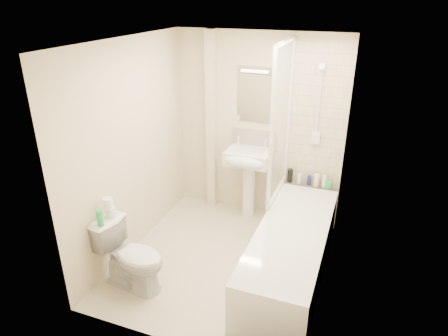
% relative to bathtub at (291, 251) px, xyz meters
% --- Properties ---
extents(floor, '(2.50, 2.50, 0.00)m').
position_rel_bathtub_xyz_m(floor, '(-0.75, -0.03, -0.29)').
color(floor, beige).
rests_on(floor, ground).
extents(wall_back, '(2.20, 0.02, 2.40)m').
position_rel_bathtub_xyz_m(wall_back, '(-0.75, 1.22, 0.91)').
color(wall_back, beige).
rests_on(wall_back, ground).
extents(wall_left, '(0.02, 2.50, 2.40)m').
position_rel_bathtub_xyz_m(wall_left, '(-1.85, -0.03, 0.91)').
color(wall_left, beige).
rests_on(wall_left, ground).
extents(wall_right, '(0.02, 2.50, 2.40)m').
position_rel_bathtub_xyz_m(wall_right, '(0.35, -0.03, 0.91)').
color(wall_right, beige).
rests_on(wall_right, ground).
extents(ceiling, '(2.20, 2.50, 0.02)m').
position_rel_bathtub_xyz_m(ceiling, '(-0.75, -0.03, 2.11)').
color(ceiling, white).
rests_on(ceiling, wall_back).
extents(tile_back, '(0.70, 0.01, 1.75)m').
position_rel_bathtub_xyz_m(tile_back, '(0.00, 1.20, 1.14)').
color(tile_back, beige).
rests_on(tile_back, wall_back).
extents(tile_right, '(0.01, 2.10, 1.75)m').
position_rel_bathtub_xyz_m(tile_right, '(0.34, 0.00, 1.14)').
color(tile_right, beige).
rests_on(tile_right, wall_right).
extents(pipe_boxing, '(0.12, 0.12, 2.40)m').
position_rel_bathtub_xyz_m(pipe_boxing, '(-1.37, 1.16, 0.91)').
color(pipe_boxing, beige).
rests_on(pipe_boxing, ground).
extents(splashback, '(0.60, 0.02, 0.30)m').
position_rel_bathtub_xyz_m(splashback, '(-0.80, 1.21, 0.74)').
color(splashback, beige).
rests_on(splashback, wall_back).
extents(mirror, '(0.46, 0.01, 0.60)m').
position_rel_bathtub_xyz_m(mirror, '(-0.80, 1.20, 1.29)').
color(mirror, white).
rests_on(mirror, wall_back).
extents(strip_light, '(0.42, 0.07, 0.07)m').
position_rel_bathtub_xyz_m(strip_light, '(-0.80, 1.18, 1.66)').
color(strip_light, silver).
rests_on(strip_light, wall_back).
extents(bathtub, '(0.70, 2.10, 0.55)m').
position_rel_bathtub_xyz_m(bathtub, '(0.00, 0.00, 0.00)').
color(bathtub, white).
rests_on(bathtub, ground).
extents(shower_screen, '(0.04, 0.92, 1.80)m').
position_rel_bathtub_xyz_m(shower_screen, '(-0.35, 0.76, 1.16)').
color(shower_screen, white).
rests_on(shower_screen, bathtub).
extents(shower_fixture, '(0.10, 0.16, 0.99)m').
position_rel_bathtub_xyz_m(shower_fixture, '(-0.00, 1.16, 1.26)').
color(shower_fixture, white).
rests_on(shower_fixture, wall_back).
extents(pedestal_sink, '(0.56, 0.51, 1.09)m').
position_rel_bathtub_xyz_m(pedestal_sink, '(-0.80, 0.98, 0.47)').
color(pedestal_sink, white).
rests_on(pedestal_sink, ground).
extents(bottle_black_a, '(0.07, 0.07, 0.18)m').
position_rel_bathtub_xyz_m(bottle_black_a, '(-0.27, 1.13, 0.35)').
color(bottle_black_a, black).
rests_on(bottle_black_a, bathtub).
extents(bottle_white_a, '(0.05, 0.05, 0.13)m').
position_rel_bathtub_xyz_m(bottle_white_a, '(-0.15, 1.13, 0.33)').
color(bottle_white_a, white).
rests_on(bottle_white_a, bathtub).
extents(bottle_blue, '(0.05, 0.05, 0.13)m').
position_rel_bathtub_xyz_m(bottle_blue, '(-0.02, 1.13, 0.32)').
color(bottle_blue, navy).
rests_on(bottle_blue, bathtub).
extents(bottle_cream, '(0.07, 0.07, 0.16)m').
position_rel_bathtub_xyz_m(bottle_cream, '(0.07, 1.13, 0.34)').
color(bottle_cream, '#F6EFBE').
rests_on(bottle_cream, bathtub).
extents(bottle_white_b, '(0.06, 0.06, 0.16)m').
position_rel_bathtub_xyz_m(bottle_white_b, '(0.16, 1.13, 0.34)').
color(bottle_white_b, white).
rests_on(bottle_white_b, bathtub).
extents(bottle_green, '(0.07, 0.07, 0.08)m').
position_rel_bathtub_xyz_m(bottle_green, '(0.23, 1.13, 0.30)').
color(bottle_green, green).
rests_on(bottle_green, bathtub).
extents(toilet, '(0.59, 0.82, 0.73)m').
position_rel_bathtub_xyz_m(toilet, '(-1.47, -0.75, 0.07)').
color(toilet, white).
rests_on(toilet, ground).
extents(toilet_roll_lower, '(0.10, 0.10, 0.11)m').
position_rel_bathtub_xyz_m(toilet_roll_lower, '(-1.72, -0.68, 0.49)').
color(toilet_roll_lower, white).
rests_on(toilet_roll_lower, toilet).
extents(toilet_roll_upper, '(0.10, 0.10, 0.10)m').
position_rel_bathtub_xyz_m(toilet_roll_upper, '(-1.74, -0.68, 0.60)').
color(toilet_roll_upper, white).
rests_on(toilet_roll_upper, toilet_roll_lower).
extents(green_bottle, '(0.06, 0.06, 0.17)m').
position_rel_bathtub_xyz_m(green_bottle, '(-1.72, -0.85, 0.52)').
color(green_bottle, green).
rests_on(green_bottle, toilet).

